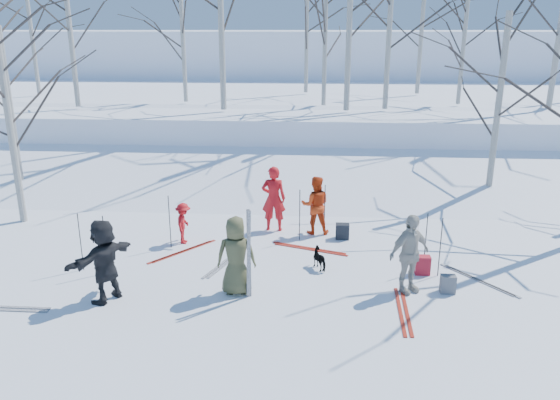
# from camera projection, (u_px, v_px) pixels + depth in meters

# --- Properties ---
(ground) EXTENTS (120.00, 120.00, 0.00)m
(ground) POSITION_uv_depth(u_px,v_px,m) (275.00, 277.00, 11.88)
(ground) COLOR white
(ground) RESTS_ON ground
(snow_ramp) EXTENTS (70.00, 9.49, 4.12)m
(snow_ramp) POSITION_uv_depth(u_px,v_px,m) (291.00, 184.00, 18.49)
(snow_ramp) COLOR white
(snow_ramp) RESTS_ON ground
(snow_plateau) EXTENTS (70.00, 18.00, 2.20)m
(snow_plateau) POSITION_uv_depth(u_px,v_px,m) (301.00, 114.00, 27.75)
(snow_plateau) COLOR white
(snow_plateau) RESTS_ON ground
(far_hill) EXTENTS (90.00, 30.00, 6.00)m
(far_hill) POSITION_uv_depth(u_px,v_px,m) (310.00, 67.00, 47.43)
(far_hill) COLOR white
(far_hill) RESTS_ON ground
(skier_olive_center) EXTENTS (0.84, 0.59, 1.63)m
(skier_olive_center) POSITION_uv_depth(u_px,v_px,m) (236.00, 256.00, 10.96)
(skier_olive_center) COLOR #46472A
(skier_olive_center) RESTS_ON ground
(skier_red_north) EXTENTS (0.65, 0.43, 1.76)m
(skier_red_north) POSITION_uv_depth(u_px,v_px,m) (274.00, 199.00, 14.43)
(skier_red_north) COLOR red
(skier_red_north) RESTS_ON ground
(skier_redor_behind) EXTENTS (0.77, 0.61, 1.55)m
(skier_redor_behind) POSITION_uv_depth(u_px,v_px,m) (315.00, 205.00, 14.24)
(skier_redor_behind) COLOR red
(skier_redor_behind) RESTS_ON ground
(skier_red_seated) EXTENTS (0.41, 0.69, 1.04)m
(skier_red_seated) POSITION_uv_depth(u_px,v_px,m) (184.00, 223.00, 13.65)
(skier_red_seated) COLOR red
(skier_red_seated) RESTS_ON ground
(skier_cream_east) EXTENTS (1.04, 0.87, 1.67)m
(skier_cream_east) POSITION_uv_depth(u_px,v_px,m) (409.00, 254.00, 11.01)
(skier_cream_east) COLOR beige
(skier_cream_east) RESTS_ON ground
(skier_grey_west) EXTENTS (1.19, 1.62, 1.69)m
(skier_grey_west) POSITION_uv_depth(u_px,v_px,m) (104.00, 261.00, 10.66)
(skier_grey_west) COLOR black
(skier_grey_west) RESTS_ON ground
(dog) EXTENTS (0.51, 0.61, 0.47)m
(dog) POSITION_uv_depth(u_px,v_px,m) (321.00, 259.00, 12.27)
(dog) COLOR black
(dog) RESTS_ON ground
(upright_ski_left) EXTENTS (0.09, 0.16, 1.90)m
(upright_ski_left) POSITION_uv_depth(u_px,v_px,m) (249.00, 254.00, 10.71)
(upright_ski_left) COLOR silver
(upright_ski_left) RESTS_ON ground
(upright_ski_right) EXTENTS (0.14, 0.23, 1.89)m
(upright_ski_right) POSITION_uv_depth(u_px,v_px,m) (249.00, 255.00, 10.66)
(upright_ski_right) COLOR silver
(upright_ski_right) RESTS_ON ground
(ski_pair_a) EXTENTS (2.03, 2.09, 0.02)m
(ski_pair_a) POSITION_uv_depth(u_px,v_px,m) (478.00, 280.00, 11.73)
(ski_pair_a) COLOR silver
(ski_pair_a) RESTS_ON ground
(ski_pair_b) EXTENTS (0.35, 1.92, 0.02)m
(ski_pair_b) POSITION_uv_depth(u_px,v_px,m) (403.00, 311.00, 10.45)
(ski_pair_b) COLOR maroon
(ski_pair_b) RESTS_ON ground
(ski_pair_c) EXTENTS (1.39, 2.02, 0.02)m
(ski_pair_c) POSITION_uv_depth(u_px,v_px,m) (226.00, 262.00, 12.64)
(ski_pair_c) COLOR silver
(ski_pair_c) RESTS_ON ground
(ski_pair_d) EXTENTS (0.21, 1.90, 0.02)m
(ski_pair_d) POSITION_uv_depth(u_px,v_px,m) (2.00, 308.00, 10.55)
(ski_pair_d) COLOR silver
(ski_pair_d) RESTS_ON ground
(ski_pair_e) EXTENTS (1.40, 2.03, 0.02)m
(ski_pair_e) POSITION_uv_depth(u_px,v_px,m) (310.00, 249.00, 13.40)
(ski_pair_e) COLOR maroon
(ski_pair_e) RESTS_ON ground
(ski_pair_f) EXTENTS (2.05, 2.09, 0.02)m
(ski_pair_f) POSITION_uv_depth(u_px,v_px,m) (183.00, 251.00, 13.24)
(ski_pair_f) COLOR maroon
(ski_pair_f) RESTS_ON ground
(ski_pole_a) EXTENTS (0.02, 0.02, 1.34)m
(ski_pole_a) POSITION_uv_depth(u_px,v_px,m) (325.00, 210.00, 14.21)
(ski_pole_a) COLOR black
(ski_pole_a) RESTS_ON ground
(ski_pole_b) EXTENTS (0.02, 0.02, 1.34)m
(ski_pole_b) POSITION_uv_depth(u_px,v_px,m) (170.00, 222.00, 13.31)
(ski_pole_b) COLOR black
(ski_pole_b) RESTS_ON ground
(ski_pole_c) EXTENTS (0.02, 0.02, 1.34)m
(ski_pole_c) POSITION_uv_depth(u_px,v_px,m) (81.00, 242.00, 12.05)
(ski_pole_c) COLOR black
(ski_pole_c) RESTS_ON ground
(ski_pole_d) EXTENTS (0.02, 0.02, 1.34)m
(ski_pole_d) POSITION_uv_depth(u_px,v_px,m) (426.00, 242.00, 12.05)
(ski_pole_d) COLOR black
(ski_pole_d) RESTS_ON ground
(ski_pole_e) EXTENTS (0.02, 0.02, 1.34)m
(ski_pole_e) POSITION_uv_depth(u_px,v_px,m) (300.00, 215.00, 13.79)
(ski_pole_e) COLOR black
(ski_pole_e) RESTS_ON ground
(ski_pole_f) EXTENTS (0.02, 0.02, 1.34)m
(ski_pole_f) POSITION_uv_depth(u_px,v_px,m) (440.00, 247.00, 11.76)
(ski_pole_f) COLOR black
(ski_pole_f) RESTS_ON ground
(ski_pole_g) EXTENTS (0.02, 0.02, 1.34)m
(ski_pole_g) POSITION_uv_depth(u_px,v_px,m) (105.00, 245.00, 11.90)
(ski_pole_g) COLOR black
(ski_pole_g) RESTS_ON ground
(backpack_red) EXTENTS (0.32, 0.22, 0.42)m
(backpack_red) POSITION_uv_depth(u_px,v_px,m) (423.00, 265.00, 11.99)
(backpack_red) COLOR #B11B29
(backpack_red) RESTS_ON ground
(backpack_grey) EXTENTS (0.30, 0.20, 0.38)m
(backpack_grey) POSITION_uv_depth(u_px,v_px,m) (448.00, 284.00, 11.14)
(backpack_grey) COLOR #57585E
(backpack_grey) RESTS_ON ground
(backpack_dark) EXTENTS (0.34, 0.24, 0.40)m
(backpack_dark) POSITION_uv_depth(u_px,v_px,m) (342.00, 231.00, 14.02)
(backpack_dark) COLOR black
(backpack_dark) RESTS_ON ground
(birch_plateau_b) EXTENTS (4.21, 4.21, 5.15)m
(birch_plateau_b) POSITION_uv_depth(u_px,v_px,m) (32.00, 38.00, 25.14)
(birch_plateau_b) COLOR silver
(birch_plateau_b) RESTS_ON snow_plateau
(birch_plateau_c) EXTENTS (3.50, 3.50, 4.14)m
(birch_plateau_c) POSITION_uv_depth(u_px,v_px,m) (463.00, 52.00, 21.93)
(birch_plateau_c) COLOR silver
(birch_plateau_c) RESTS_ON snow_plateau
(birch_plateau_d) EXTENTS (5.05, 5.05, 6.36)m
(birch_plateau_d) POSITION_uv_depth(u_px,v_px,m) (390.00, 23.00, 20.25)
(birch_plateau_d) COLOR silver
(birch_plateau_d) RESTS_ON snow_plateau
(birch_plateau_e) EXTENTS (3.85, 3.85, 4.64)m
(birch_plateau_e) POSITION_uv_depth(u_px,v_px,m) (183.00, 45.00, 22.60)
(birch_plateau_e) COLOR silver
(birch_plateau_e) RESTS_ON snow_plateau
(birch_plateau_f) EXTENTS (5.84, 5.84, 7.48)m
(birch_plateau_f) POSITION_uv_depth(u_px,v_px,m) (350.00, 6.00, 19.70)
(birch_plateau_f) COLOR silver
(birch_plateau_f) RESTS_ON snow_plateau
(birch_plateau_g) EXTENTS (5.95, 5.95, 7.65)m
(birch_plateau_g) POSITION_uv_depth(u_px,v_px,m) (221.00, 4.00, 19.89)
(birch_plateau_g) COLOR silver
(birch_plateau_g) RESTS_ON snow_plateau
(birch_plateau_h) EXTENTS (4.80, 4.80, 6.00)m
(birch_plateau_h) POSITION_uv_depth(u_px,v_px,m) (422.00, 28.00, 25.30)
(birch_plateau_h) COLOR silver
(birch_plateau_h) RESTS_ON snow_plateau
(birch_plateau_i) EXTENTS (4.18, 4.18, 5.12)m
(birch_plateau_i) POSITION_uv_depth(u_px,v_px,m) (325.00, 40.00, 21.43)
(birch_plateau_i) COLOR silver
(birch_plateau_i) RESTS_ON snow_plateau
(birch_plateau_j) EXTENTS (4.52, 4.52, 5.59)m
(birch_plateau_j) POSITION_uv_depth(u_px,v_px,m) (307.00, 32.00, 25.81)
(birch_plateau_j) COLOR silver
(birch_plateau_j) RESTS_ON snow_plateau
(birch_plateau_l) EXTENTS (4.85, 4.85, 6.06)m
(birch_plateau_l) POSITION_uv_depth(u_px,v_px,m) (70.00, 27.00, 20.90)
(birch_plateau_l) COLOR silver
(birch_plateau_l) RESTS_ON snow_plateau
(birch_edge_a) EXTENTS (4.63, 4.63, 5.76)m
(birch_edge_a) POSITION_uv_depth(u_px,v_px,m) (9.00, 119.00, 14.49)
(birch_edge_a) COLOR silver
(birch_edge_a) RESTS_ON ground
(birch_edge_d) EXTENTS (4.30, 4.30, 5.28)m
(birch_edge_d) POSITION_uv_depth(u_px,v_px,m) (11.00, 113.00, 17.10)
(birch_edge_d) COLOR silver
(birch_edge_d) RESTS_ON ground
(birch_edge_e) EXTENTS (4.57, 4.57, 5.67)m
(birch_edge_e) POSITION_uv_depth(u_px,v_px,m) (498.00, 111.00, 16.21)
(birch_edge_e) COLOR silver
(birch_edge_e) RESTS_ON ground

